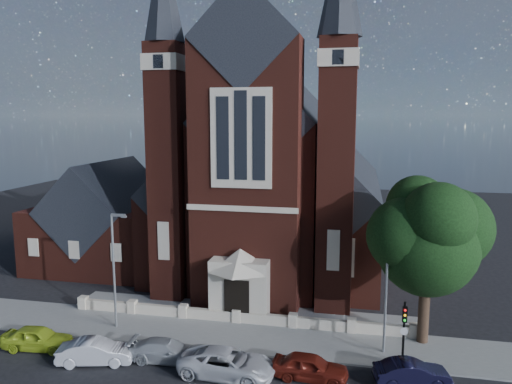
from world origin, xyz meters
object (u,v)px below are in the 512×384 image
car_dark_red (310,367)px  car_silver_b (166,351)px  street_lamp_right (388,282)px  traffic_signal (404,326)px  car_white_suv (227,363)px  car_navy (412,373)px  street_lamp_left (115,264)px  parish_hall (108,224)px  street_tree (430,240)px  church (277,180)px  car_lime_van (37,338)px  car_silver_a (96,352)px

car_dark_red → car_silver_b: bearing=91.6°
street_lamp_right → traffic_signal: size_ratio=2.02×
car_white_suv → car_navy: bearing=-80.0°
street_lamp_left → car_silver_b: (5.11, -3.69, -3.95)m
parish_hall → street_lamp_left: 16.18m
parish_hall → car_navy: parish_hall is taller
street_tree → car_dark_red: street_tree is taller
traffic_signal → church: bearing=118.2°
church → car_navy: church is taller
parish_hall → street_lamp_left: (8.09, -14.00, 0.59)m
car_lime_van → car_dark_red: bearing=-96.2°
parish_hall → traffic_signal: 31.20m
church → car_silver_b: 24.01m
parish_hall → street_tree: 31.27m
parish_hall → car_dark_red: parish_hall is taller
parish_hall → street_lamp_left: bearing=-60.0°
street_tree → car_silver_a: bearing=-161.3°
street_lamp_left → car_silver_b: size_ratio=1.80×
car_navy → car_white_suv: bearing=85.2°
car_silver_a → car_silver_b: (3.99, 1.15, -0.07)m
street_lamp_right → car_silver_b: street_lamp_right is taller
parish_hall → car_dark_red: size_ratio=2.88×
traffic_signal → car_dark_red: (-5.14, -2.39, -1.86)m
car_lime_van → car_dark_red: 17.18m
car_lime_van → church: bearing=-32.4°
street_lamp_right → car_silver_b: 13.97m
parish_hall → car_dark_red: 28.48m
traffic_signal → car_silver_a: 18.18m
car_silver_b → car_white_suv: size_ratio=0.81×
car_silver_b → car_dark_red: bearing=-95.3°
traffic_signal → car_lime_van: 22.52m
street_lamp_right → car_dark_red: (-4.23, -3.96, -3.88)m
church → car_silver_b: bearing=-97.0°
street_lamp_right → traffic_signal: street_lamp_right is taller
church → street_lamp_right: size_ratio=4.31×
parish_hall → car_silver_b: size_ratio=2.72×
car_lime_van → car_silver_a: (4.53, -0.90, -0.01)m
car_silver_a → traffic_signal: bearing=-94.3°
car_silver_b → car_navy: (14.15, 0.29, 0.02)m
car_silver_a → car_dark_red: (12.65, 0.88, -0.01)m
street_lamp_left → car_lime_van: (-3.41, -3.94, -3.86)m
street_lamp_left → car_white_suv: street_lamp_left is taller
car_dark_red → parish_hall: bearing=54.0°
street_tree → street_lamp_right: (-2.51, -1.71, -2.36)m
street_lamp_right → car_silver_a: (-16.88, -4.84, -3.87)m
street_lamp_right → car_navy: bearing=-69.5°
parish_hall → car_silver_b: parish_hall is taller
car_silver_b → street_lamp_right: bearing=-77.5°
street_lamp_left → car_white_suv: size_ratio=1.47×
car_white_suv → car_dark_red: (4.62, 0.65, -0.05)m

